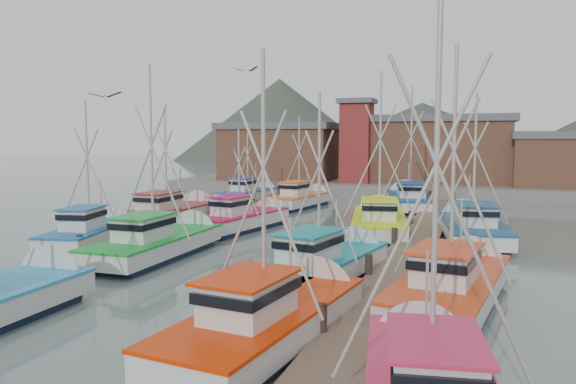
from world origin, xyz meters
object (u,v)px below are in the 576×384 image
(lookout_tower, at_px, (357,140))
(boat_12, at_px, (302,199))
(boat_8, at_px, (245,219))
(boat_4, at_px, (162,242))
(boat_1, at_px, (276,317))

(lookout_tower, bearing_deg, boat_12, -99.47)
(boat_8, bearing_deg, boat_4, -83.69)
(boat_4, height_order, boat_12, boat_4)
(boat_4, height_order, boat_8, boat_4)
(boat_4, xyz_separation_m, boat_12, (0.67, 21.01, -0.01))
(lookout_tower, height_order, boat_12, lookout_tower)
(boat_4, xyz_separation_m, boat_8, (0.68, 8.81, -0.01))
(lookout_tower, height_order, boat_4, lookout_tower)
(lookout_tower, height_order, boat_8, lookout_tower)
(boat_4, bearing_deg, boat_8, 85.51)
(lookout_tower, bearing_deg, boat_1, -81.04)
(lookout_tower, distance_m, boat_4, 33.54)
(lookout_tower, distance_m, boat_1, 42.85)
(boat_12, bearing_deg, boat_4, -82.97)
(boat_4, distance_m, boat_8, 8.84)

